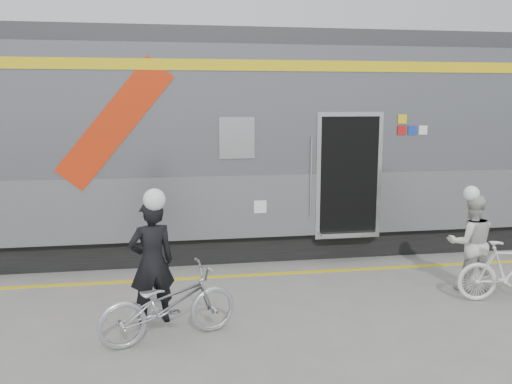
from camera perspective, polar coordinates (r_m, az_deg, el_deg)
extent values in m
plane|color=slate|center=(7.15, 2.84, -14.08)|extent=(90.00, 90.00, 0.00)
cube|color=black|center=(10.96, -4.03, -4.25)|extent=(24.00, 2.70, 0.50)
cube|color=#9EA0A5|center=(10.80, -4.08, -0.13)|extent=(24.00, 3.00, 1.10)
cube|color=slate|center=(10.64, -4.19, 8.66)|extent=(24.00, 3.00, 2.20)
cube|color=#38383A|center=(10.70, -4.27, 15.37)|extent=(24.00, 2.64, 0.30)
cube|color=gold|center=(9.16, -3.35, 13.21)|extent=(24.00, 0.02, 0.18)
cube|color=red|center=(9.13, -14.68, 6.96)|extent=(1.96, 0.01, 2.19)
cube|color=black|center=(9.19, -2.03, 5.72)|extent=(0.55, 0.02, 0.65)
cube|color=black|center=(9.92, 9.38, 1.82)|extent=(1.05, 0.45, 2.10)
cube|color=silver|center=(9.72, 9.78, 1.65)|extent=(1.20, 0.02, 2.25)
cylinder|color=silver|center=(9.49, 5.82, 1.56)|extent=(0.04, 0.04, 1.40)
cube|color=silver|center=(9.88, 9.68, -4.31)|extent=(1.05, 0.25, 0.06)
cube|color=gold|center=(9.99, 15.15, 7.43)|extent=(0.16, 0.01, 0.16)
cube|color=#AA1613|center=(9.99, 15.10, 6.29)|extent=(0.16, 0.01, 0.16)
cube|color=#163895|center=(10.08, 16.14, 6.26)|extent=(0.16, 0.01, 0.16)
cube|color=silver|center=(10.17, 17.16, 6.24)|extent=(0.16, 0.01, 0.16)
cube|color=silver|center=(9.40, 0.44, -1.57)|extent=(0.22, 0.01, 0.22)
cube|color=gold|center=(9.13, -0.06, -8.71)|extent=(24.00, 0.12, 0.01)
imported|color=black|center=(7.15, -10.91, -7.28)|extent=(0.68, 0.55, 1.63)
imported|color=#AFB3B7|center=(6.75, -9.19, -11.57)|extent=(1.81, 1.07, 0.90)
imported|color=beige|center=(8.87, 21.68, -4.99)|extent=(0.81, 0.68, 1.48)
imported|color=silver|center=(8.67, 25.15, -7.57)|extent=(1.54, 0.68, 0.90)
sphere|color=white|center=(6.94, -11.16, 0.31)|extent=(0.28, 0.28, 0.28)
sphere|color=white|center=(8.71, 22.03, 0.49)|extent=(0.24, 0.24, 0.24)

